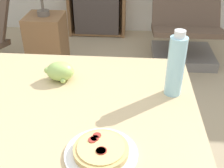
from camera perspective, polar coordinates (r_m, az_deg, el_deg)
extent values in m
cube|color=#D1B27F|center=(1.13, -15.89, -4.59)|extent=(1.27, 0.86, 0.03)
cylinder|color=#D1B27F|center=(1.60, 10.70, -8.48)|extent=(0.06, 0.06, 0.71)
cylinder|color=white|center=(0.88, -2.21, -13.95)|extent=(0.22, 0.22, 0.01)
cylinder|color=#DBB26B|center=(0.87, -2.23, -13.26)|extent=(0.17, 0.17, 0.02)
cylinder|color=#EACC7A|center=(0.86, -2.25, -12.69)|extent=(0.14, 0.14, 0.00)
cylinder|color=#A83328|center=(0.84, -2.28, -13.39)|extent=(0.03, 0.03, 0.00)
cylinder|color=#A83328|center=(0.88, -4.00, -11.25)|extent=(0.03, 0.03, 0.00)
cylinder|color=#A83328|center=(0.89, -3.05, -10.37)|extent=(0.03, 0.03, 0.00)
cylinder|color=#A83328|center=(0.84, -2.17, -13.37)|extent=(0.03, 0.03, 0.00)
cylinder|color=#A83328|center=(0.88, -3.53, -10.95)|extent=(0.03, 0.03, 0.00)
ellipsoid|color=#A8CC66|center=(1.23, -10.47, 2.56)|extent=(0.12, 0.09, 0.08)
sphere|color=#A8CC66|center=(1.24, -8.99, 2.10)|extent=(0.02, 0.02, 0.02)
sphere|color=#A8CC66|center=(1.26, -11.22, 1.83)|extent=(0.03, 0.03, 0.03)
sphere|color=#A8CC66|center=(1.27, -9.79, 2.58)|extent=(0.02, 0.02, 0.02)
sphere|color=#A8CC66|center=(1.22, -10.58, 1.78)|extent=(0.02, 0.02, 0.02)
sphere|color=#A8CC66|center=(1.25, -9.13, 3.24)|extent=(0.02, 0.02, 0.02)
sphere|color=#A8CC66|center=(1.23, -13.02, 2.71)|extent=(0.03, 0.03, 0.03)
sphere|color=#A8CC66|center=(1.24, -8.23, 2.45)|extent=(0.03, 0.03, 0.03)
sphere|color=#A8CC66|center=(1.22, -10.13, 2.80)|extent=(0.03, 0.03, 0.03)
sphere|color=#A8CC66|center=(1.20, -9.94, 0.67)|extent=(0.02, 0.02, 0.02)
sphere|color=#A8CC66|center=(1.26, -10.38, 3.61)|extent=(0.02, 0.02, 0.02)
sphere|color=#A8CC66|center=(1.24, -11.53, 2.53)|extent=(0.02, 0.02, 0.02)
cylinder|color=#A3DBEA|center=(1.11, 12.78, 3.43)|extent=(0.07, 0.07, 0.24)
cylinder|color=white|center=(1.05, 13.65, 9.86)|extent=(0.04, 0.04, 0.03)
cube|color=slate|center=(3.11, 14.07, 5.62)|extent=(0.63, 0.55, 0.10)
cube|color=brown|center=(2.91, 15.07, 10.39)|extent=(0.69, 0.50, 0.14)
cube|color=brown|center=(3.73, -2.90, 10.53)|extent=(0.64, 0.26, 0.02)
cube|color=#4C423D|center=(3.61, -3.07, 14.88)|extent=(0.55, 0.19, 0.59)
cube|color=brown|center=(2.79, -12.98, 7.92)|extent=(0.34, 0.34, 0.56)
cylinder|color=#665B51|center=(2.68, -13.77, 13.84)|extent=(0.11, 0.11, 0.05)
cylinder|color=#665B51|center=(2.66, -14.05, 15.89)|extent=(0.02, 0.02, 0.15)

